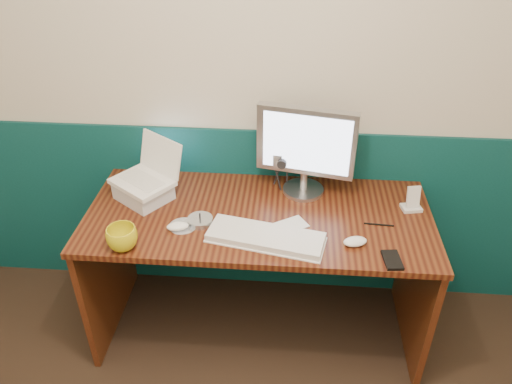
# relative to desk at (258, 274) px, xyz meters

# --- Properties ---
(back_wall) EXTENTS (3.50, 0.04, 2.50)m
(back_wall) POSITION_rel_desk_xyz_m (-0.06, 0.37, 0.88)
(back_wall) COLOR beige
(back_wall) RESTS_ON ground
(wainscot) EXTENTS (3.48, 0.02, 1.00)m
(wainscot) POSITION_rel_desk_xyz_m (-0.06, 0.36, 0.12)
(wainscot) COLOR #083737
(wainscot) RESTS_ON ground
(desk) EXTENTS (1.60, 0.70, 0.75)m
(desk) POSITION_rel_desk_xyz_m (0.00, 0.00, 0.00)
(desk) COLOR #351109
(desk) RESTS_ON ground
(laptop_riser) EXTENTS (0.30, 0.30, 0.08)m
(laptop_riser) POSITION_rel_desk_xyz_m (-0.56, 0.08, 0.42)
(laptop_riser) COLOR silver
(laptop_riser) RESTS_ON desk
(laptop) EXTENTS (0.34, 0.33, 0.22)m
(laptop) POSITION_rel_desk_xyz_m (-0.56, 0.08, 0.57)
(laptop) COLOR white
(laptop) RESTS_ON laptop_riser
(monitor) EXTENTS (0.48, 0.22, 0.46)m
(monitor) POSITION_rel_desk_xyz_m (0.20, 0.21, 0.61)
(monitor) COLOR #ABABB0
(monitor) RESTS_ON desk
(keyboard) EXTENTS (0.52, 0.26, 0.03)m
(keyboard) POSITION_rel_desk_xyz_m (0.04, -0.19, 0.39)
(keyboard) COLOR white
(keyboard) RESTS_ON desk
(mouse_right) EXTENTS (0.12, 0.09, 0.03)m
(mouse_right) POSITION_rel_desk_xyz_m (0.42, -0.19, 0.39)
(mouse_right) COLOR white
(mouse_right) RESTS_ON desk
(mouse_left) EXTENTS (0.11, 0.08, 0.03)m
(mouse_left) POSITION_rel_desk_xyz_m (-0.35, -0.14, 0.39)
(mouse_left) COLOR white
(mouse_left) RESTS_ON desk
(mug) EXTENTS (0.16, 0.16, 0.10)m
(mug) POSITION_rel_desk_xyz_m (-0.55, -0.29, 0.43)
(mug) COLOR gold
(mug) RESTS_ON desk
(camcorder) EXTENTS (0.10, 0.14, 0.20)m
(camcorder) POSITION_rel_desk_xyz_m (0.09, 0.25, 0.48)
(camcorder) COLOR #A6A6AA
(camcorder) RESTS_ON desk
(cd_spindle) EXTENTS (0.12, 0.12, 0.02)m
(cd_spindle) POSITION_rel_desk_xyz_m (-0.26, -0.09, 0.39)
(cd_spindle) COLOR #B6BDC7
(cd_spindle) RESTS_ON desk
(cd_loose_a) EXTENTS (0.13, 0.13, 0.00)m
(cd_loose_a) POSITION_rel_desk_xyz_m (-0.33, -0.12, 0.38)
(cd_loose_a) COLOR silver
(cd_loose_a) RESTS_ON desk
(pen) EXTENTS (0.13, 0.02, 0.01)m
(pen) POSITION_rel_desk_xyz_m (0.54, -0.04, 0.38)
(pen) COLOR black
(pen) RESTS_ON desk
(papers) EXTENTS (0.17, 0.16, 0.00)m
(papers) POSITION_rel_desk_xyz_m (0.15, -0.08, 0.38)
(papers) COLOR white
(papers) RESTS_ON desk
(dock) EXTENTS (0.10, 0.08, 0.02)m
(dock) POSITION_rel_desk_xyz_m (0.71, 0.10, 0.38)
(dock) COLOR silver
(dock) RESTS_ON desk
(music_player) EXTENTS (0.07, 0.04, 0.11)m
(music_player) POSITION_rel_desk_xyz_m (0.71, 0.10, 0.44)
(music_player) COLOR white
(music_player) RESTS_ON dock
(pda) EXTENTS (0.08, 0.12, 0.01)m
(pda) POSITION_rel_desk_xyz_m (0.57, -0.28, 0.38)
(pda) COLOR black
(pda) RESTS_ON desk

